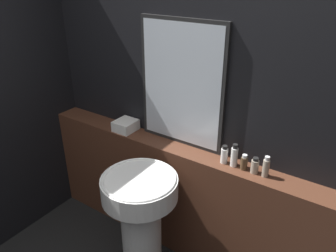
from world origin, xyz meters
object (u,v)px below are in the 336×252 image
mirror (181,85)px  body_wash_bottle (255,166)px  hand_soap_bottle (266,167)px  shampoo_bottle (224,155)px  conditioner_bottle (234,156)px  pedestal_sink (141,218)px  lotion_bottle (244,163)px  towel_stack (126,125)px

mirror → body_wash_bottle: size_ratio=8.23×
body_wash_bottle → hand_soap_bottle: 0.07m
shampoo_bottle → conditioner_bottle: 0.07m
pedestal_sink → mirror: 0.97m
mirror → lotion_bottle: mirror is taller
mirror → body_wash_bottle: mirror is taller
conditioner_bottle → hand_soap_bottle: conditioner_bottle is taller
mirror → hand_soap_bottle: bearing=-6.7°
towel_stack → lotion_bottle: size_ratio=1.61×
pedestal_sink → mirror: mirror is taller
mirror → pedestal_sink: bearing=-89.1°
mirror → shampoo_bottle: (0.40, -0.08, -0.39)m
pedestal_sink → body_wash_bottle: size_ratio=8.28×
pedestal_sink → mirror: bearing=90.9°
towel_stack → shampoo_bottle: 0.87m
towel_stack → shampoo_bottle: (0.87, 0.00, 0.02)m
lotion_bottle → hand_soap_bottle: bearing=0.0°
lotion_bottle → body_wash_bottle: size_ratio=0.98×
mirror → towel_stack: (-0.47, -0.08, -0.41)m
pedestal_sink → towel_stack: towel_stack is taller
pedestal_sink → conditioner_bottle: size_ratio=5.60×
shampoo_bottle → lotion_bottle: 0.14m
lotion_bottle → hand_soap_bottle: hand_soap_bottle is taller
lotion_bottle → conditioner_bottle: bearing=-180.0°
pedestal_sink → conditioner_bottle: conditioner_bottle is taller
conditioner_bottle → body_wash_bottle: (0.14, 0.00, -0.02)m
pedestal_sink → shampoo_bottle: shampoo_bottle is taller
shampoo_bottle → lotion_bottle: bearing=-0.0°
lotion_bottle → body_wash_bottle: bearing=-0.0°
shampoo_bottle → hand_soap_bottle: hand_soap_bottle is taller
towel_stack → body_wash_bottle: body_wash_bottle is taller
lotion_bottle → hand_soap_bottle: (0.14, 0.00, 0.02)m
conditioner_bottle → mirror: bearing=170.3°
mirror → conditioner_bottle: (0.47, -0.08, -0.38)m
mirror → towel_stack: mirror is taller
mirror → hand_soap_bottle: (0.68, -0.08, -0.39)m
shampoo_bottle → body_wash_bottle: (0.21, -0.00, -0.01)m
shampoo_bottle → body_wash_bottle: shampoo_bottle is taller
conditioner_bottle → lotion_bottle: (0.07, 0.00, -0.03)m
towel_stack → mirror: bearing=9.6°
shampoo_bottle → body_wash_bottle: size_ratio=1.18×
shampoo_bottle → lotion_bottle: shampoo_bottle is taller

